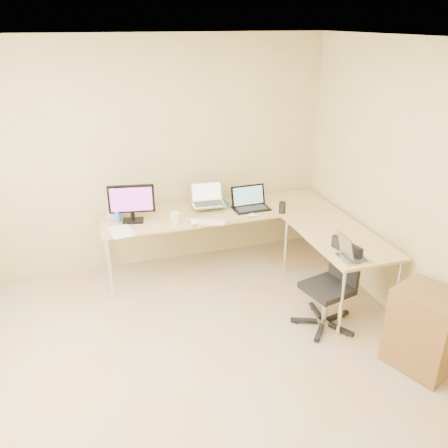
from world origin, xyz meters
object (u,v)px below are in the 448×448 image
object	(u,v)px
laptop_center	(208,195)
laptop_black	(251,199)
keyboard	(205,222)
water_bottle	(117,211)
mug	(175,217)
office_chair	(328,280)
desk_fan	(116,208)
laptop_return	(355,249)
desk_main	(219,239)
cabinet	(425,330)
desk_return	(336,266)
monitor	(132,203)

from	to	relation	value
laptop_center	laptop_black	distance (m)	0.49
keyboard	water_bottle	distance (m)	0.95
mug	office_chair	xyz separation A→B (m)	(1.17, -1.24, -0.28)
desk_fan	laptop_return	distance (m)	2.52
desk_main	cabinet	xyz separation A→B (m)	(1.13, -2.16, -0.01)
desk_main	mug	distance (m)	0.70
desk_return	keyboard	size ratio (longest dim) A/B	3.06
cabinet	laptop_center	bearing A→B (deg)	98.21
office_chair	desk_main	bearing A→B (deg)	100.83
monitor	mug	world-z (taller)	monitor
monitor	keyboard	bearing A→B (deg)	-10.81
desk_main	keyboard	size ratio (longest dim) A/B	6.24
desk_main	monitor	bearing A→B (deg)	-178.67
desk_main	laptop_black	xyz separation A→B (m)	(0.36, -0.08, 0.49)
keyboard	laptop_return	xyz separation A→B (m)	(1.07, -1.19, 0.09)
keyboard	cabinet	xyz separation A→B (m)	(1.36, -1.87, -0.38)
office_chair	cabinet	bearing A→B (deg)	-69.61
laptop_center	desk_fan	distance (m)	1.02
cabinet	desk_return	bearing A→B (deg)	76.58
desk_return	office_chair	size ratio (longest dim) A/B	1.52
laptop_center	mug	size ratio (longest dim) A/B	3.34
desk_main	keyboard	distance (m)	0.54
keyboard	mug	bearing A→B (deg)	-179.39
desk_fan	office_chair	distance (m)	2.34
desk_main	office_chair	distance (m)	1.55
laptop_return	cabinet	bearing A→B (deg)	-154.07
desk_main	desk_fan	size ratio (longest dim) A/B	10.27
desk_return	office_chair	bearing A→B (deg)	-129.94
mug	desk_fan	world-z (taller)	desk_fan
laptop_center	keyboard	bearing A→B (deg)	-107.25
desk_fan	keyboard	bearing A→B (deg)	-35.34
monitor	desk_fan	size ratio (longest dim) A/B	1.88
mug	desk_return	bearing A→B (deg)	-28.61
mug	office_chair	size ratio (longest dim) A/B	0.13
water_bottle	laptop_return	xyz separation A→B (m)	(1.96, -1.50, -0.02)
mug	desk_fan	size ratio (longest dim) A/B	0.44
desk_return	laptop_black	size ratio (longest dim) A/B	3.21
office_chair	mug	bearing A→B (deg)	120.15
water_bottle	keyboard	bearing A→B (deg)	-19.53
cabinet	desk_main	bearing A→B (deg)	96.71
desk_return	keyboard	bearing A→B (deg)	149.96
laptop_center	mug	bearing A→B (deg)	-148.44
desk_return	monitor	size ratio (longest dim) A/B	2.69
water_bottle	laptop_return	world-z (taller)	water_bottle
laptop_black	cabinet	world-z (taller)	laptop_black
monitor	desk_main	bearing A→B (deg)	11.24
desk_main	laptop_return	distance (m)	1.77
water_bottle	office_chair	distance (m)	2.29
keyboard	desk_fan	distance (m)	0.98
desk_main	keyboard	bearing A→B (deg)	-128.86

